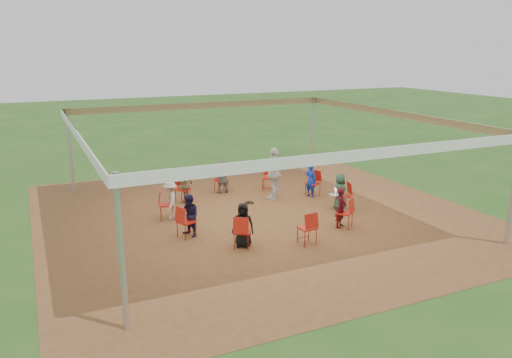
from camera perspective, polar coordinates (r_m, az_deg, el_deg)
name	(u,v)px	position (r m, az deg, el deg)	size (l,w,h in m)	color
ground	(257,214)	(15.71, 0.17, -4.02)	(80.00, 80.00, 0.00)	#274F18
dirt_patch	(257,214)	(15.70, 0.17, -4.00)	(13.00, 13.00, 0.00)	brown
tent	(258,140)	(15.11, 0.17, 4.53)	(10.33, 10.33, 3.00)	#B2B2B7
chair_0	(343,196)	(16.26, 9.93, -1.92)	(0.42, 0.44, 0.90)	red
chair_1	(313,183)	(17.61, 6.52, -0.51)	(0.42, 0.44, 0.90)	red
chair_2	(268,178)	(18.24, 1.41, 0.12)	(0.42, 0.44, 0.90)	red
chair_3	(221,180)	(17.99, -4.01, -0.12)	(0.42, 0.44, 0.90)	red
chair_4	(183,189)	(16.93, -8.37, -1.19)	(0.42, 0.44, 0.90)	red
chair_5	(167,205)	(15.36, -10.18, -2.93)	(0.42, 0.44, 0.90)	red
chair_6	(186,222)	(13.80, -7.97, -4.88)	(0.42, 0.44, 0.90)	red
chair_7	(242,232)	(12.95, -1.58, -6.06)	(0.42, 0.44, 0.90)	red
chair_8	(307,228)	(13.29, 5.85, -5.58)	(0.42, 0.44, 0.90)	red
chair_9	(345,213)	(14.61, 10.09, -3.84)	(0.42, 0.44, 0.90)	red
person_seated_0	(340,192)	(16.18, 9.55, -1.44)	(0.58, 0.32, 1.18)	#284A39
person_seated_1	(311,180)	(17.48, 6.29, -0.12)	(0.43, 0.28, 1.18)	#1031B6
person_seated_2	(222,177)	(17.85, -3.86, 0.26)	(1.10, 0.41, 1.18)	slate
person_seated_3	(186,186)	(16.83, -8.05, -0.75)	(0.69, 0.35, 1.18)	#907D55
person_seated_4	(170,200)	(15.31, -9.76, -2.38)	(0.76, 0.38, 1.18)	#B5AE9F
person_seated_5	(190,216)	(13.82, -7.60, -4.19)	(0.57, 0.33, 1.18)	#181438
person_seated_6	(243,225)	(13.01, -1.50, -5.27)	(0.58, 0.32, 1.18)	black
person_seated_7	(341,207)	(14.60, 9.67, -3.23)	(0.43, 0.28, 1.18)	#410A11
standing_person	(274,173)	(17.06, 2.13, 0.66)	(1.05, 0.54, 1.79)	silver
cable_coil	(250,203)	(16.76, -0.73, -2.73)	(0.35, 0.35, 0.03)	black
laptop	(335,193)	(16.14, 9.01, -1.57)	(0.34, 0.38, 0.23)	#B7B7BC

